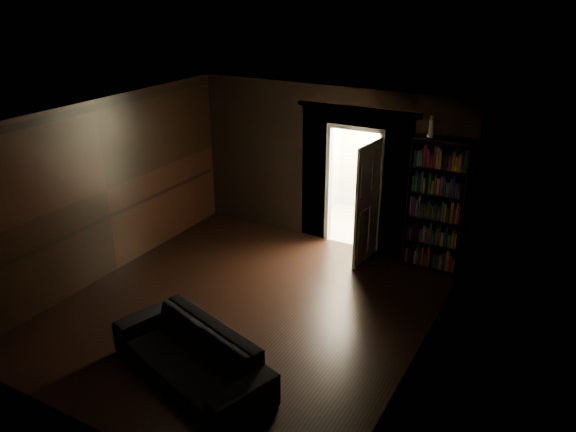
{
  "coord_description": "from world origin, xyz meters",
  "views": [
    {
      "loc": [
        3.94,
        -5.79,
        4.41
      ],
      "look_at": [
        0.23,
        0.9,
        1.18
      ],
      "focal_mm": 35.0,
      "sensor_mm": 36.0,
      "label": 1
    }
  ],
  "objects": [
    {
      "name": "ground",
      "position": [
        0.0,
        0.0,
        0.0
      ],
      "size": [
        5.5,
        5.5,
        0.0
      ],
      "primitive_type": "plane",
      "color": "black",
      "rests_on": "ground"
    },
    {
      "name": "room_walls",
      "position": [
        -0.01,
        1.07,
        1.68
      ],
      "size": [
        5.02,
        5.61,
        2.84
      ],
      "color": "black",
      "rests_on": "ground"
    },
    {
      "name": "kitchen_alcove",
      "position": [
        0.5,
        3.87,
        1.21
      ],
      "size": [
        2.2,
        1.8,
        2.6
      ],
      "color": "beige",
      "rests_on": "ground"
    },
    {
      "name": "sofa",
      "position": [
        0.29,
        -1.58,
        0.42
      ],
      "size": [
        2.39,
        1.57,
        0.85
      ],
      "primitive_type": "imported",
      "rotation": [
        0.0,
        0.0,
        -0.3
      ],
      "color": "black",
      "rests_on": "ground"
    },
    {
      "name": "bookshelf",
      "position": [
        2.0,
        2.55,
        1.1
      ],
      "size": [
        0.92,
        0.39,
        2.2
      ],
      "primitive_type": "cube",
      "rotation": [
        0.0,
        0.0,
        -0.08
      ],
      "color": "black",
      "rests_on": "ground"
    },
    {
      "name": "refrigerator",
      "position": [
        0.66,
        4.03,
        0.82
      ],
      "size": [
        0.8,
        0.75,
        1.65
      ],
      "primitive_type": "cube",
      "rotation": [
        0.0,
        0.0,
        0.1
      ],
      "color": "white",
      "rests_on": "ground"
    },
    {
      "name": "door",
      "position": [
        0.94,
        2.31,
        1.02
      ],
      "size": [
        0.11,
        0.85,
        2.05
      ],
      "primitive_type": "cube",
      "rotation": [
        0.0,
        0.0,
        1.5
      ],
      "color": "silver",
      "rests_on": "ground"
    },
    {
      "name": "figurine",
      "position": [
        1.79,
        2.55,
        2.37
      ],
      "size": [
        0.14,
        0.14,
        0.33
      ],
      "primitive_type": "cube",
      "rotation": [
        0.0,
        0.0,
        0.29
      ],
      "color": "silver",
      "rests_on": "bookshelf"
    },
    {
      "name": "bottles",
      "position": [
        0.75,
        3.96,
        1.77
      ],
      "size": [
        0.61,
        0.14,
        0.24
      ],
      "primitive_type": "cube",
      "rotation": [
        0.0,
        0.0,
        0.11
      ],
      "color": "black",
      "rests_on": "refrigerator"
    }
  ]
}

